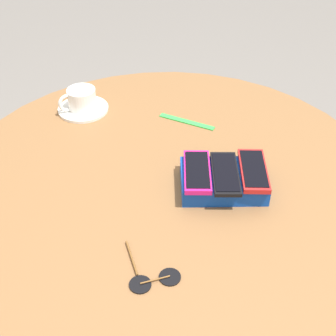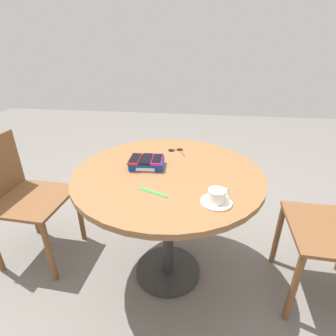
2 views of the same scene
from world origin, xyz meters
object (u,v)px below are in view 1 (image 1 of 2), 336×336
(phone_box, at_px, (223,181))
(lanyard_strap, at_px, (187,122))
(round_table, at_px, (168,210))
(saucer, at_px, (83,109))
(phone_black, at_px, (225,173))
(coffee_cup, at_px, (81,99))
(sunglasses, at_px, (152,278))
(phone_red, at_px, (254,170))
(phone_magenta, at_px, (197,171))

(phone_box, xyz_separation_m, lanyard_strap, (0.08, -0.26, -0.02))
(lanyard_strap, bearing_deg, round_table, 79.84)
(phone_box, height_order, saucer, phone_box)
(phone_box, relative_size, lanyard_strap, 1.23)
(saucer, bearing_deg, phone_box, 140.07)
(phone_black, relative_size, coffee_cup, 1.48)
(lanyard_strap, relative_size, sunglasses, 1.30)
(phone_red, distance_m, phone_black, 0.06)
(phone_black, distance_m, coffee_cup, 0.49)
(phone_box, distance_m, phone_magenta, 0.06)
(round_table, distance_m, coffee_cup, 0.39)
(phone_box, bearing_deg, phone_magenta, 3.61)
(phone_box, height_order, phone_red, phone_red)
(lanyard_strap, bearing_deg, phone_magenta, 95.46)
(round_table, bearing_deg, phone_box, 162.13)
(round_table, distance_m, phone_magenta, 0.18)
(lanyard_strap, bearing_deg, sunglasses, 83.94)
(lanyard_strap, bearing_deg, phone_red, 119.96)
(phone_red, bearing_deg, phone_black, 10.44)
(round_table, bearing_deg, saucer, -47.56)
(phone_magenta, bearing_deg, sunglasses, 72.32)
(phone_red, distance_m, phone_magenta, 0.12)
(phone_magenta, distance_m, sunglasses, 0.27)
(phone_black, xyz_separation_m, lanyard_strap, (0.09, -0.27, -0.04))
(phone_magenta, bearing_deg, phone_black, 178.26)
(phone_black, height_order, saucer, phone_black)
(saucer, distance_m, sunglasses, 0.61)
(saucer, relative_size, sunglasses, 1.16)
(phone_red, xyz_separation_m, saucer, (0.43, -0.30, -0.04))
(phone_magenta, bearing_deg, coffee_cup, -44.78)
(round_table, distance_m, phone_red, 0.25)
(phone_box, bearing_deg, sunglasses, 61.60)
(lanyard_strap, bearing_deg, saucer, -9.46)
(phone_magenta, height_order, sunglasses, phone_magenta)
(round_table, height_order, phone_black, phone_black)
(round_table, bearing_deg, sunglasses, 87.06)
(saucer, bearing_deg, coffee_cup, 32.92)
(phone_magenta, xyz_separation_m, lanyard_strap, (0.03, -0.26, -0.05))
(saucer, bearing_deg, phone_black, 139.78)
(round_table, bearing_deg, phone_black, 160.24)
(coffee_cup, bearing_deg, phone_black, 140.08)
(phone_red, xyz_separation_m, sunglasses, (0.20, 0.26, -0.05))
(phone_box, relative_size, phone_red, 1.35)
(phone_box, distance_m, saucer, 0.48)
(phone_box, relative_size, saucer, 1.39)
(phone_black, bearing_deg, phone_red, -169.56)
(phone_black, xyz_separation_m, saucer, (0.37, -0.31, -0.04))
(phone_box, xyz_separation_m, saucer, (0.37, -0.31, -0.02))
(phone_magenta, distance_m, saucer, 0.44)
(phone_black, bearing_deg, round_table, -19.76)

